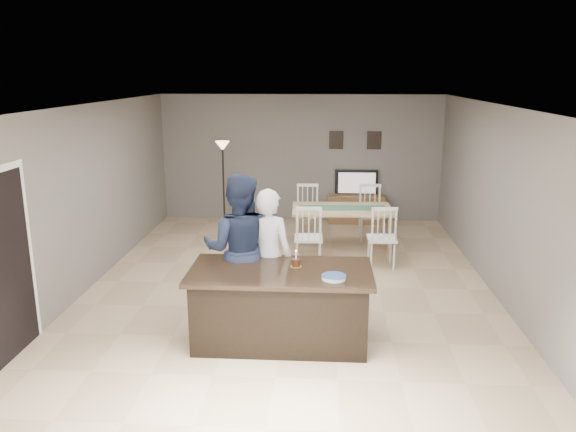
# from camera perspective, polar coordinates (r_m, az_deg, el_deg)

# --- Properties ---
(floor) EXTENTS (8.00, 8.00, 0.00)m
(floor) POSITION_cam_1_polar(r_m,az_deg,el_deg) (8.60, 0.18, -7.06)
(floor) COLOR tan
(floor) RESTS_ON ground
(room_shell) EXTENTS (8.00, 8.00, 8.00)m
(room_shell) POSITION_cam_1_polar(r_m,az_deg,el_deg) (8.14, 0.19, 4.00)
(room_shell) COLOR slate
(room_shell) RESTS_ON floor
(kitchen_island) EXTENTS (2.15, 1.10, 0.90)m
(kitchen_island) POSITION_cam_1_polar(r_m,az_deg,el_deg) (6.77, -0.74, -9.05)
(kitchen_island) COLOR black
(kitchen_island) RESTS_ON floor
(tv_console) EXTENTS (1.20, 0.40, 0.60)m
(tv_console) POSITION_cam_1_polar(r_m,az_deg,el_deg) (12.12, 6.92, 0.71)
(tv_console) COLOR brown
(tv_console) RESTS_ON floor
(television) EXTENTS (0.91, 0.12, 0.53)m
(television) POSITION_cam_1_polar(r_m,az_deg,el_deg) (12.07, 6.98, 3.39)
(television) COLOR black
(television) RESTS_ON tv_console
(tv_screen_glow) EXTENTS (0.78, 0.00, 0.78)m
(tv_screen_glow) POSITION_cam_1_polar(r_m,az_deg,el_deg) (11.99, 7.01, 3.35)
(tv_screen_glow) COLOR orange
(tv_screen_glow) RESTS_ON tv_console
(picture_frames) EXTENTS (1.10, 0.02, 0.38)m
(picture_frames) POSITION_cam_1_polar(r_m,az_deg,el_deg) (12.06, 6.84, 7.65)
(picture_frames) COLOR black
(picture_frames) RESTS_ON room_shell
(doorway) EXTENTS (0.00, 2.10, 2.65)m
(doorway) POSITION_cam_1_polar(r_m,az_deg,el_deg) (6.92, -26.65, -3.00)
(doorway) COLOR black
(doorway) RESTS_ON floor
(woman) EXTENTS (0.74, 0.59, 1.76)m
(woman) POSITION_cam_1_polar(r_m,az_deg,el_deg) (7.14, -2.03, -4.11)
(woman) COLOR silver
(woman) RESTS_ON floor
(man) EXTENTS (0.96, 0.76, 1.94)m
(man) POSITION_cam_1_polar(r_m,az_deg,el_deg) (7.16, -4.98, -3.37)
(man) COLOR #1A233B
(man) RESTS_ON floor
(birthday_cake) EXTENTS (0.13, 0.13, 0.20)m
(birthday_cake) POSITION_cam_1_polar(r_m,az_deg,el_deg) (6.70, 0.82, -4.76)
(birthday_cake) COLOR gold
(birthday_cake) RESTS_ON kitchen_island
(plate_stack) EXTENTS (0.28, 0.28, 0.04)m
(plate_stack) POSITION_cam_1_polar(r_m,az_deg,el_deg) (6.33, 4.68, -6.21)
(plate_stack) COLOR white
(plate_stack) RESTS_ON kitchen_island
(dining_table) EXTENTS (1.79, 2.04, 1.07)m
(dining_table) POSITION_cam_1_polar(r_m,az_deg,el_deg) (9.98, 5.51, 0.02)
(dining_table) COLOR tan
(dining_table) RESTS_ON floor
(floor_lamp) EXTENTS (0.28, 0.28, 1.85)m
(floor_lamp) POSITION_cam_1_polar(r_m,az_deg,el_deg) (11.11, -6.63, 5.43)
(floor_lamp) COLOR black
(floor_lamp) RESTS_ON floor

